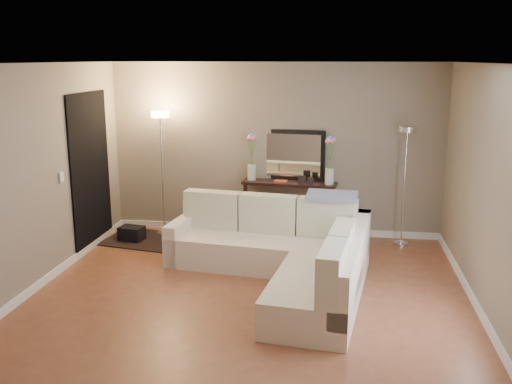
# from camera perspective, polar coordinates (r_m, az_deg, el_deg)

# --- Properties ---
(floor) EXTENTS (5.00, 5.50, 0.01)m
(floor) POSITION_cam_1_polar(r_m,az_deg,el_deg) (6.38, -1.08, -11.37)
(floor) COLOR brown
(floor) RESTS_ON ground
(ceiling) EXTENTS (5.00, 5.50, 0.01)m
(ceiling) POSITION_cam_1_polar(r_m,az_deg,el_deg) (5.80, -1.19, 12.79)
(ceiling) COLOR white
(ceiling) RESTS_ON ground
(wall_back) EXTENTS (5.00, 0.02, 2.60)m
(wall_back) POSITION_cam_1_polar(r_m,az_deg,el_deg) (8.64, 1.91, 4.24)
(wall_back) COLOR gray
(wall_back) RESTS_ON ground
(wall_front) EXTENTS (5.00, 0.02, 2.60)m
(wall_front) POSITION_cam_1_polar(r_m,az_deg,el_deg) (3.39, -9.01, -10.40)
(wall_front) COLOR gray
(wall_front) RESTS_ON ground
(wall_left) EXTENTS (0.02, 5.50, 2.60)m
(wall_left) POSITION_cam_1_polar(r_m,az_deg,el_deg) (6.83, -22.39, 0.82)
(wall_left) COLOR gray
(wall_left) RESTS_ON ground
(wall_right) EXTENTS (0.02, 5.50, 2.60)m
(wall_right) POSITION_cam_1_polar(r_m,az_deg,el_deg) (6.07, 22.92, -0.67)
(wall_right) COLOR gray
(wall_right) RESTS_ON ground
(baseboard_back) EXTENTS (5.00, 0.03, 0.10)m
(baseboard_back) POSITION_cam_1_polar(r_m,az_deg,el_deg) (8.90, 1.83, -3.76)
(baseboard_back) COLOR white
(baseboard_back) RESTS_ON ground
(baseboard_left) EXTENTS (0.03, 5.50, 0.10)m
(baseboard_left) POSITION_cam_1_polar(r_m,az_deg,el_deg) (7.17, -21.34, -8.99)
(baseboard_left) COLOR white
(baseboard_left) RESTS_ON ground
(baseboard_right) EXTENTS (0.03, 5.50, 0.10)m
(baseboard_right) POSITION_cam_1_polar(r_m,az_deg,el_deg) (6.46, 21.69, -11.49)
(baseboard_right) COLOR white
(baseboard_right) RESTS_ON ground
(doorway) EXTENTS (0.02, 1.20, 2.20)m
(doorway) POSITION_cam_1_polar(r_m,az_deg,el_deg) (8.32, -16.20, 1.98)
(doorway) COLOR black
(doorway) RESTS_ON ground
(switch_plate) EXTENTS (0.02, 0.08, 0.12)m
(switch_plate) POSITION_cam_1_polar(r_m,az_deg,el_deg) (7.56, -18.89, 1.46)
(switch_plate) COLOR white
(switch_plate) RESTS_ON ground
(sectional_sofa) EXTENTS (2.64, 2.75, 0.90)m
(sectional_sofa) POSITION_cam_1_polar(r_m,az_deg,el_deg) (6.99, 3.03, -6.15)
(sectional_sofa) COLOR beige
(sectional_sofa) RESTS_ON floor
(throw_blanket) EXTENTS (0.67, 0.42, 0.09)m
(throw_blanket) POSITION_cam_1_polar(r_m,az_deg,el_deg) (7.33, 7.62, -0.37)
(throw_blanket) COLOR gray
(throw_blanket) RESTS_ON sectional_sofa
(console_table) EXTENTS (1.43, 0.53, 0.86)m
(console_table) POSITION_cam_1_polar(r_m,az_deg,el_deg) (8.60, 2.77, -1.37)
(console_table) COLOR black
(console_table) RESTS_ON floor
(leaning_mirror) EXTENTS (0.98, 0.16, 0.77)m
(leaning_mirror) POSITION_cam_1_polar(r_m,az_deg,el_deg) (8.59, 3.67, 3.69)
(leaning_mirror) COLOR black
(leaning_mirror) RESTS_ON console_table
(table_decor) EXTENTS (0.59, 0.16, 0.14)m
(table_decor) POSITION_cam_1_polar(r_m,az_deg,el_deg) (8.45, 3.32, 1.05)
(table_decor) COLOR #D74925
(table_decor) RESTS_ON console_table
(flower_vase_left) EXTENTS (0.17, 0.14, 0.73)m
(flower_vase_left) POSITION_cam_1_polar(r_m,az_deg,el_deg) (8.57, -0.44, 3.12)
(flower_vase_left) COLOR silver
(flower_vase_left) RESTS_ON console_table
(flower_vase_right) EXTENTS (0.17, 0.14, 0.73)m
(flower_vase_right) POSITION_cam_1_polar(r_m,az_deg,el_deg) (8.34, 7.39, 2.72)
(flower_vase_right) COLOR silver
(flower_vase_right) RESTS_ON console_table
(floor_lamp_lit) EXTENTS (0.31, 0.31, 1.88)m
(floor_lamp_lit) POSITION_cam_1_polar(r_m,az_deg,el_deg) (8.64, -9.43, 4.28)
(floor_lamp_lit) COLOR silver
(floor_lamp_lit) RESTS_ON floor
(floor_lamp_unlit) EXTENTS (0.28, 0.28, 1.73)m
(floor_lamp_unlit) POSITION_cam_1_polar(r_m,az_deg,el_deg) (8.32, 14.74, 2.90)
(floor_lamp_unlit) COLOR silver
(floor_lamp_unlit) RESTS_ON floor
(charcoal_rug) EXTENTS (1.37, 1.12, 0.02)m
(charcoal_rug) POSITION_cam_1_polar(r_m,az_deg,el_deg) (8.69, -10.80, -4.70)
(charcoal_rug) COLOR black
(charcoal_rug) RESTS_ON floor
(black_bag) EXTENTS (0.39, 0.30, 0.23)m
(black_bag) POSITION_cam_1_polar(r_m,az_deg,el_deg) (8.67, -12.33, -4.12)
(black_bag) COLOR black
(black_bag) RESTS_ON charcoal_rug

